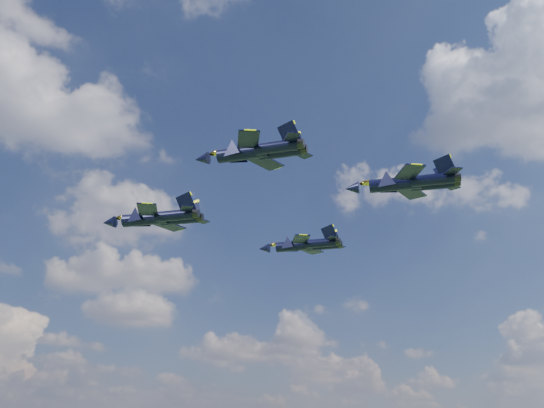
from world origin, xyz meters
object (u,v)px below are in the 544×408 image
(jet_left, at_px, (239,153))
(jet_right, at_px, (292,246))
(jet_lead, at_px, (142,219))
(jet_slot, at_px, (391,184))

(jet_left, xyz_separation_m, jet_right, (19.55, 28.68, -0.37))
(jet_left, bearing_deg, jet_lead, 54.18)
(jet_slot, bearing_deg, jet_left, 134.98)
(jet_left, height_order, jet_right, jet_left)
(jet_lead, distance_m, jet_left, 24.12)
(jet_right, distance_m, jet_slot, 25.74)
(jet_right, xyz_separation_m, jet_slot, (2.32, -25.59, 1.41))
(jet_lead, height_order, jet_left, jet_left)
(jet_lead, bearing_deg, jet_slot, -88.75)
(jet_right, relative_size, jet_slot, 0.93)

